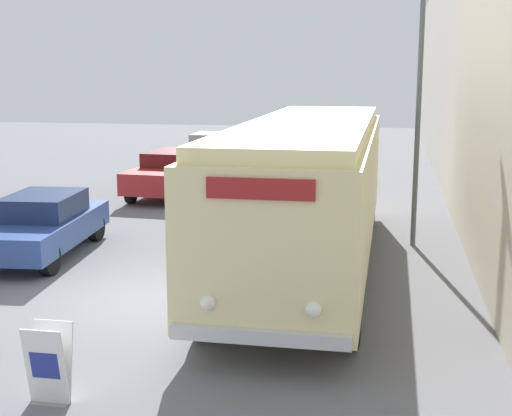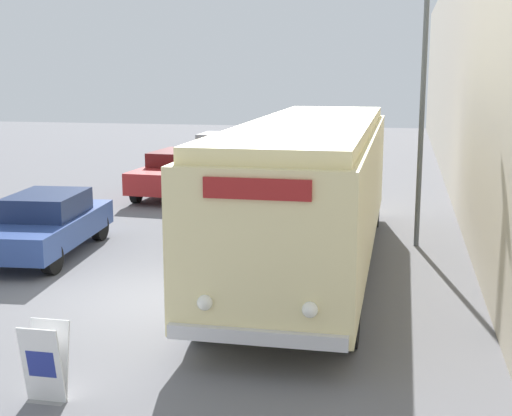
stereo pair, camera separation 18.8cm
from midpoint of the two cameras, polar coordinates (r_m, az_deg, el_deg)
The scene contains 8 objects.
ground_plane at distance 13.36m, azimuth -8.65°, elevation -7.24°, with size 80.00×80.00×0.00m, color slate.
building_wall_right at distance 22.02m, azimuth 15.76°, elevation 10.02°, with size 0.30×60.00×7.83m.
vintage_bus at distance 14.94m, azimuth 3.93°, elevation 1.85°, with size 2.62×11.50×3.13m.
sign_board at distance 9.58m, azimuth -16.80°, elevation -11.96°, with size 0.54×0.39×1.04m.
streetlamp at distance 17.05m, azimuth 12.70°, elevation 10.94°, with size 0.36×0.36×6.50m.
parked_car_near at distance 16.81m, azimuth -16.96°, elevation -1.26°, with size 2.08×4.53×1.40m.
parked_car_mid at distance 23.94m, azimuth -6.95°, elevation 2.86°, with size 2.03×4.87×1.48m.
parked_car_far at distance 30.55m, azimuth -3.68°, elevation 4.64°, with size 1.90×4.30×1.46m.
Camera 1 is at (4.21, -11.96, 4.18)m, focal length 50.00 mm.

